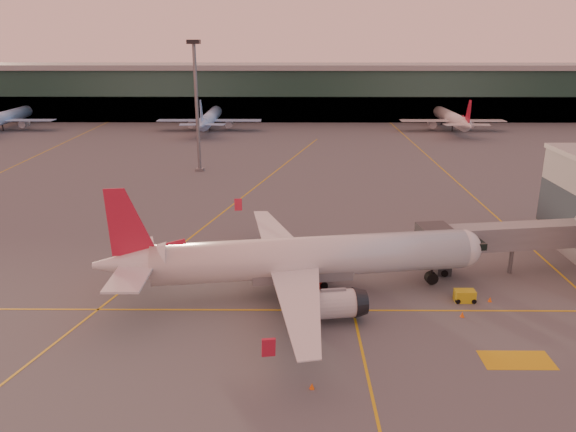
{
  "coord_description": "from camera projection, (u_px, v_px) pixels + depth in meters",
  "views": [
    {
      "loc": [
        -1.19,
        -45.79,
        26.33
      ],
      "look_at": [
        -1.66,
        20.4,
        5.0
      ],
      "focal_mm": 35.0,
      "sensor_mm": 36.0,
      "label": 1
    }
  ],
  "objects": [
    {
      "name": "cone_nose",
      "position": [
        490.0,
        299.0,
        58.16
      ],
      "size": [
        0.41,
        0.41,
        0.52
      ],
      "color": "#F9610D",
      "rests_on": "ground"
    },
    {
      "name": "mast_west_near",
      "position": [
        196.0,
        97.0,
        110.04
      ],
      "size": [
        2.4,
        2.4,
        25.6
      ],
      "color": "slate",
      "rests_on": "ground"
    },
    {
      "name": "ground",
      "position": [
        304.0,
        335.0,
        51.65
      ],
      "size": [
        600.0,
        600.0,
        0.0
      ],
      "primitive_type": "plane",
      "color": "#4C4F54",
      "rests_on": "ground"
    },
    {
      "name": "main_airplane",
      "position": [
        299.0,
        259.0,
        58.64
      ],
      "size": [
        40.99,
        37.13,
        12.4
      ],
      "rotation": [
        0.0,
        0.0,
        0.15
      ],
      "color": "silver",
      "rests_on": "ground"
    },
    {
      "name": "cone_fwd",
      "position": [
        462.0,
        314.0,
        55.0
      ],
      "size": [
        0.43,
        0.43,
        0.55
      ],
      "color": "#F9610D",
      "rests_on": "ground"
    },
    {
      "name": "cone_tail",
      "position": [
        126.0,
        286.0,
        61.15
      ],
      "size": [
        0.4,
        0.4,
        0.51
      ],
      "color": "#F9610D",
      "rests_on": "ground"
    },
    {
      "name": "catering_truck",
      "position": [
        307.0,
        265.0,
        61.42
      ],
      "size": [
        5.42,
        2.57,
        4.16
      ],
      "rotation": [
        0.0,
        0.0,
        -0.03
      ],
      "color": "#A91E18",
      "rests_on": "ground"
    },
    {
      "name": "taxi_markings",
      "position": [
        255.0,
        200.0,
        94.04
      ],
      "size": [
        100.12,
        173.0,
        0.01
      ],
      "color": "gold",
      "rests_on": "ground"
    },
    {
      "name": "terminal",
      "position": [
        296.0,
        92.0,
        183.92
      ],
      "size": [
        400.0,
        20.0,
        17.6
      ],
      "color": "#19382D",
      "rests_on": "ground"
    },
    {
      "name": "distant_aircraft_row",
      "position": [
        113.0,
        130.0,
        164.32
      ],
      "size": [
        225.0,
        34.0,
        13.0
      ],
      "color": "#90B8F1",
      "rests_on": "ground"
    },
    {
      "name": "cone_wing_left",
      "position": [
        284.0,
        235.0,
        77.13
      ],
      "size": [
        0.4,
        0.4,
        0.51
      ],
      "color": "#F9610D",
      "rests_on": "ground"
    },
    {
      "name": "cone_wing_right",
      "position": [
        312.0,
        386.0,
        43.79
      ],
      "size": [
        0.39,
        0.39,
        0.5
      ],
      "color": "#F9610D",
      "rests_on": "ground"
    },
    {
      "name": "jet_bridge",
      "position": [
        524.0,
        238.0,
        64.31
      ],
      "size": [
        23.31,
        6.49,
        6.05
      ],
      "color": "slate",
      "rests_on": "ground"
    },
    {
      "name": "gpu_cart",
      "position": [
        465.0,
        296.0,
        58.09
      ],
      "size": [
        2.18,
        1.3,
        1.24
      ],
      "rotation": [
        0.0,
        0.0,
        0.01
      ],
      "color": "gold",
      "rests_on": "ground"
    }
  ]
}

